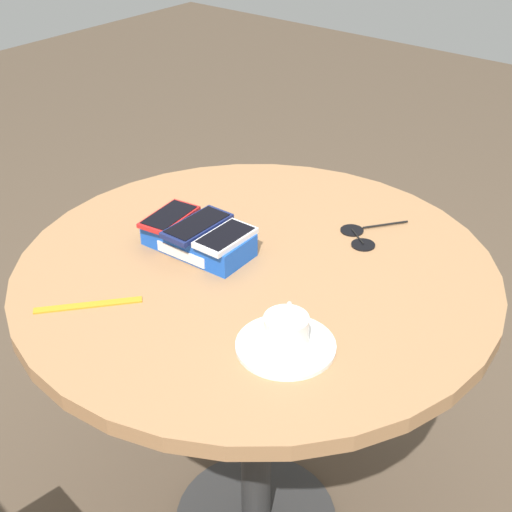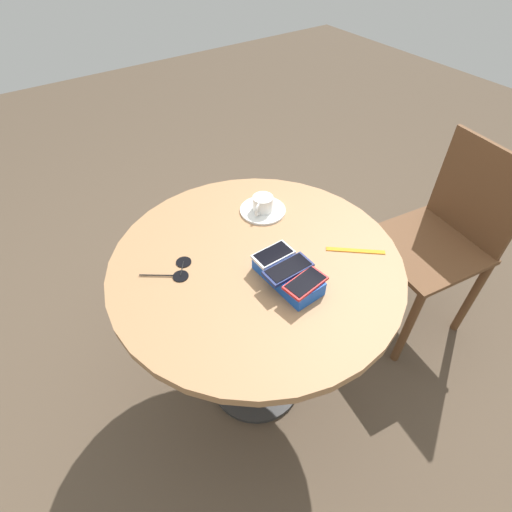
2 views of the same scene
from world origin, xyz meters
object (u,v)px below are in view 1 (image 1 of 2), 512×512
phone_red (169,217)px  phone_navy (197,225)px  phone_box (198,239)px  phone_white (226,237)px  sunglasses (360,236)px  coffee_cup (286,329)px  lanyard_strap (88,305)px  round_table (256,317)px  saucer (286,346)px

phone_red → phone_navy: 0.07m
phone_box → phone_navy: size_ratio=1.50×
phone_white → sunglasses: size_ratio=0.76×
sunglasses → phone_box: bearing=-132.3°
sunglasses → phone_red: bearing=-139.6°
coffee_cup → lanyard_strap: size_ratio=0.50×
round_table → phone_navy: bearing=-168.0°
phone_box → phone_red: 0.08m
round_table → saucer: (0.19, -0.16, 0.13)m
phone_white → sunglasses: (0.15, 0.24, -0.05)m
phone_box → phone_white: size_ratio=1.79×
phone_navy → coffee_cup: (0.31, -0.13, -0.02)m
lanyard_strap → sunglasses: (0.24, 0.50, 0.00)m
lanyard_strap → phone_box: bearing=85.1°
lanyard_strap → phone_navy: bearing=85.6°
round_table → phone_box: size_ratio=4.21×
phone_box → phone_red: (-0.07, -0.01, 0.03)m
coffee_cup → sunglasses: 0.39m
round_table → phone_white: bearing=-153.6°
phone_red → saucer: bearing=-18.4°
phone_white → lanyard_strap: (-0.09, -0.26, -0.05)m
coffee_cup → saucer: bearing=-59.0°
round_table → coffee_cup: 0.29m
round_table → phone_red: bearing=-170.1°
round_table → lanyard_strap: 0.34m
phone_red → saucer: (0.38, -0.13, -0.05)m
phone_box → saucer: size_ratio=1.34×
saucer → lanyard_strap: bearing=-159.7°
phone_box → saucer: phone_box is taller
phone_navy → phone_white: bearing=0.3°
round_table → phone_white: (-0.05, -0.03, 0.18)m
coffee_cup → lanyard_strap: bearing=-159.3°
phone_red → saucer: 0.41m
saucer → sunglasses: 0.39m
saucer → phone_red: bearing=161.6°
phone_white → lanyard_strap: 0.28m
phone_navy → sunglasses: 0.33m
round_table → phone_white: size_ratio=7.56×
lanyard_strap → phone_white: bearing=70.5°
phone_white → sunglasses: phone_white is taller
round_table → saucer: size_ratio=5.65×
phone_red → sunglasses: 0.39m
phone_red → phone_white: phone_white is taller
phone_box → coffee_cup: size_ratio=2.34×
coffee_cup → round_table: bearing=140.1°
round_table → phone_red: size_ratio=6.97×
saucer → coffee_cup: size_ratio=1.74×
phone_red → lanyard_strap: size_ratio=0.71×
sunglasses → round_table: bearing=-114.6°
round_table → phone_box: phone_box is taller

